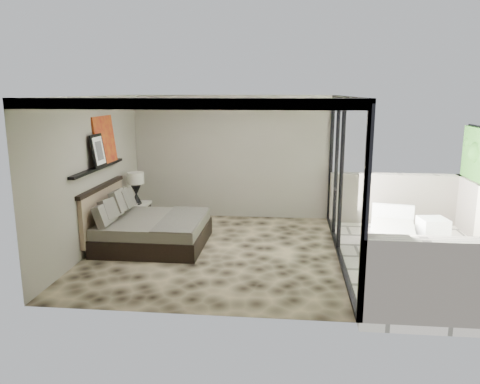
# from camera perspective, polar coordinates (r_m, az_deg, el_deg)

# --- Properties ---
(floor) EXTENTS (5.00, 5.00, 0.00)m
(floor) POSITION_cam_1_polar(r_m,az_deg,el_deg) (8.67, -3.03, -7.22)
(floor) COLOR black
(floor) RESTS_ON ground
(ceiling) EXTENTS (4.50, 5.00, 0.02)m
(ceiling) POSITION_cam_1_polar(r_m,az_deg,el_deg) (8.18, -3.26, 11.54)
(ceiling) COLOR silver
(ceiling) RESTS_ON back_wall
(back_wall) EXTENTS (4.50, 0.02, 2.80)m
(back_wall) POSITION_cam_1_polar(r_m,az_deg,el_deg) (10.75, -1.03, 4.26)
(back_wall) COLOR gray
(back_wall) RESTS_ON floor
(left_wall) EXTENTS (0.02, 5.00, 2.80)m
(left_wall) POSITION_cam_1_polar(r_m,az_deg,el_deg) (8.95, -17.46, 2.10)
(left_wall) COLOR gray
(left_wall) RESTS_ON floor
(glass_wall) EXTENTS (0.08, 5.00, 2.80)m
(glass_wall) POSITION_cam_1_polar(r_m,az_deg,el_deg) (8.26, 12.46, 1.58)
(glass_wall) COLOR white
(glass_wall) RESTS_ON floor
(terrace_slab) EXTENTS (3.00, 5.00, 0.12)m
(terrace_slab) POSITION_cam_1_polar(r_m,az_deg,el_deg) (8.93, 21.72, -7.93)
(terrace_slab) COLOR #BCB7A1
(terrace_slab) RESTS_ON ground
(picture_ledge) EXTENTS (0.12, 2.20, 0.05)m
(picture_ledge) POSITION_cam_1_polar(r_m,az_deg,el_deg) (9.00, -16.90, 2.84)
(picture_ledge) COLOR black
(picture_ledge) RESTS_ON left_wall
(bed) EXTENTS (1.99, 1.93, 1.10)m
(bed) POSITION_cam_1_polar(r_m,az_deg,el_deg) (9.08, -11.11, -4.38)
(bed) COLOR black
(bed) RESTS_ON floor
(nightstand) EXTENTS (0.66, 0.66, 0.56)m
(nightstand) POSITION_cam_1_polar(r_m,az_deg,el_deg) (10.40, -12.55, -2.59)
(nightstand) COLOR black
(nightstand) RESTS_ON floor
(table_lamp) EXTENTS (0.36, 0.36, 0.66)m
(table_lamp) POSITION_cam_1_polar(r_m,az_deg,el_deg) (10.30, -12.58, 1.04)
(table_lamp) COLOR black
(table_lamp) RESTS_ON nightstand
(abstract_canvas) EXTENTS (0.13, 0.90, 0.90)m
(abstract_canvas) POSITION_cam_1_polar(r_m,az_deg,el_deg) (9.33, -16.17, 6.14)
(abstract_canvas) COLOR red
(abstract_canvas) RESTS_ON picture_ledge
(framed_print) EXTENTS (0.11, 0.50, 0.60)m
(framed_print) POSITION_cam_1_polar(r_m,az_deg,el_deg) (8.89, -16.91, 4.85)
(framed_print) COLOR black
(framed_print) RESTS_ON picture_ledge
(ottoman) EXTENTS (0.56, 0.56, 0.50)m
(ottoman) POSITION_cam_1_polar(r_m,az_deg,el_deg) (9.78, 22.42, -4.38)
(ottoman) COLOR white
(ottoman) RESTS_ON terrace_slab
(lounger) EXTENTS (1.10, 1.76, 0.64)m
(lounger) POSITION_cam_1_polar(r_m,az_deg,el_deg) (9.37, 18.10, -5.06)
(lounger) COLOR silver
(lounger) RESTS_ON terrace_slab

